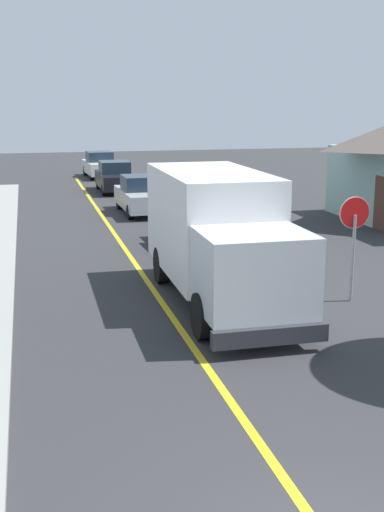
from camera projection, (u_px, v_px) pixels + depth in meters
The scene contains 7 objects.
centre_line_yellow at pixel (161, 300), 16.62m from camera, with size 0.16×56.00×0.01m, color gold.
box_truck at pixel (218, 232), 16.24m from camera, with size 2.48×7.21×3.20m.
parked_car_near at pixel (195, 225), 22.48m from camera, with size 2.01×4.48×1.67m.
parked_car_mid at pixel (141, 196), 29.34m from camera, with size 1.90×4.44×1.67m.
parked_car_far at pixel (115, 177), 36.25m from camera, with size 1.80×4.40×1.67m.
parked_car_furthest at pixel (100, 165), 43.07m from camera, with size 2.01×4.48×1.67m.
stop_sign at pixel (354, 229), 16.19m from camera, with size 0.80×0.10×2.65m.
Camera 1 is at (-3.12, -5.63, 4.94)m, focal length 46.10 mm.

